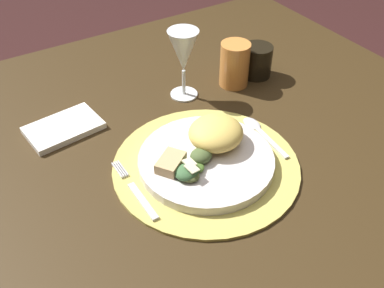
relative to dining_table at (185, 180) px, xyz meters
name	(u,v)px	position (x,y,z in m)	size (l,w,h in m)	color
dining_table	(185,180)	(0.00, 0.00, 0.00)	(1.24, 1.07, 0.76)	#352612
placemat	(206,165)	(0.00, -0.08, 0.11)	(0.35, 0.35, 0.01)	tan
dinner_plate	(206,161)	(0.00, -0.08, 0.12)	(0.25, 0.25, 0.02)	silver
pasta_serving	(216,133)	(0.04, -0.06, 0.15)	(0.10, 0.11, 0.05)	#E6C35C
salad_greens	(194,165)	(-0.04, -0.10, 0.14)	(0.10, 0.08, 0.03)	#4C732A
bread_piece	(171,163)	(-0.07, -0.07, 0.14)	(0.06, 0.04, 0.02)	tan
fork	(136,192)	(-0.14, -0.08, 0.11)	(0.01, 0.16, 0.00)	silver
spoon	(258,130)	(0.15, -0.05, 0.11)	(0.03, 0.14, 0.01)	silver
napkin	(64,128)	(-0.19, 0.17, 0.11)	(0.15, 0.10, 0.01)	white
wine_glass	(183,53)	(0.09, 0.15, 0.21)	(0.07, 0.07, 0.16)	silver
amber_tumbler	(235,64)	(0.21, 0.13, 0.16)	(0.07, 0.07, 0.10)	#D8863E
dark_tumbler	(257,61)	(0.28, 0.13, 0.14)	(0.07, 0.07, 0.08)	black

